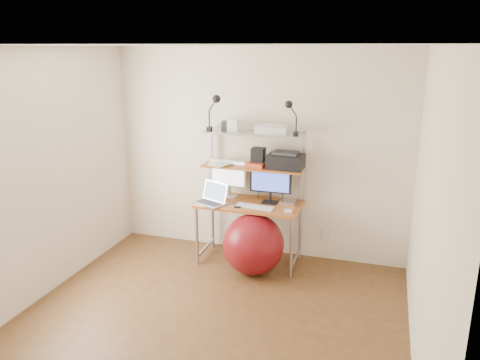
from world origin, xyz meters
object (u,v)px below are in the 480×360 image
Objects in this scene: monitor_black at (271,182)px; laptop at (213,199)px; printer at (286,161)px; monitor_silver at (228,176)px; exercise_ball at (253,244)px.

monitor_black is 0.70m from laptop.
monitor_black is 0.31m from printer.
laptop is 0.95m from printer.
monitor_silver is 0.89m from exercise_ball.
exercise_ball is at bearing 8.70° from laptop.
printer is (0.16, 0.05, 0.26)m from monitor_black.
monitor_black is 0.73m from exercise_ball.
printer is (0.70, -0.01, 0.24)m from monitor_silver.
monitor_silver is 1.14× the size of laptop.
monitor_silver is 0.74m from printer.
monitor_silver is 0.37m from laptop.
exercise_ball is at bearing -120.28° from printer.
laptop is at bearing 165.96° from exercise_ball.
laptop is (-0.10, -0.28, -0.21)m from monitor_silver.
monitor_black is at bearing 73.99° from exercise_ball.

